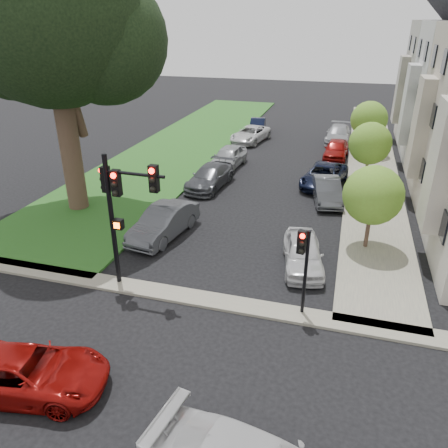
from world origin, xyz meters
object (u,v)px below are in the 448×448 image
(traffic_signal_secondary, at_px, (303,257))
(car_parked_0, at_px, (303,253))
(small_tree_a, at_px, (373,195))
(car_parked_4, at_px, (338,134))
(small_tree_b, at_px, (370,144))
(car_parked_5, at_px, (164,222))
(small_tree_c, at_px, (369,120))
(car_parked_2, at_px, (324,176))
(car_cross_near, at_px, (27,372))
(car_parked_3, at_px, (336,149))
(car_parked_7, at_px, (228,157))
(car_parked_9, at_px, (258,125))
(car_parked_1, at_px, (327,190))
(car_parked_6, at_px, (210,177))
(car_parked_8, at_px, (250,134))
(traffic_signal_main, at_px, (120,199))
(eucalyptus, at_px, (47,7))

(traffic_signal_secondary, xyz_separation_m, car_parked_0, (-0.30, 3.52, -1.75))
(small_tree_a, height_order, car_parked_4, small_tree_a)
(small_tree_b, bearing_deg, car_parked_5, -131.68)
(small_tree_c, relative_size, car_parked_2, 0.86)
(car_parked_4, bearing_deg, car_cross_near, -101.16)
(car_parked_3, height_order, car_parked_7, car_parked_7)
(small_tree_c, bearing_deg, car_parked_4, 123.78)
(traffic_signal_secondary, bearing_deg, small_tree_c, 83.89)
(small_tree_a, relative_size, traffic_signal_secondary, 1.18)
(small_tree_b, height_order, car_parked_9, small_tree_b)
(car_parked_1, distance_m, car_parked_6, 7.57)
(car_parked_2, height_order, car_parked_8, car_parked_2)
(car_parked_5, relative_size, car_parked_9, 1.21)
(car_parked_5, distance_m, car_parked_9, 23.41)
(traffic_signal_main, bearing_deg, car_cross_near, -91.85)
(eucalyptus, height_order, car_parked_4, eucalyptus)
(small_tree_b, relative_size, car_parked_8, 0.83)
(car_parked_2, xyz_separation_m, car_parked_5, (-7.25, -9.89, 0.09))
(car_cross_near, height_order, car_parked_3, car_parked_3)
(car_parked_4, bearing_deg, traffic_signal_main, -103.60)
(car_parked_0, bearing_deg, traffic_signal_main, -163.95)
(car_parked_1, xyz_separation_m, car_parked_8, (-7.62, 12.48, -0.02))
(traffic_signal_main, bearing_deg, car_parked_1, 58.19)
(traffic_signal_main, distance_m, car_parked_4, 27.42)
(traffic_signal_secondary, relative_size, car_parked_9, 0.89)
(traffic_signal_main, height_order, car_parked_3, traffic_signal_main)
(traffic_signal_secondary, relative_size, car_parked_3, 0.82)
(car_parked_4, height_order, car_parked_8, car_parked_4)
(small_tree_c, height_order, traffic_signal_secondary, small_tree_c)
(small_tree_a, height_order, car_parked_1, small_tree_a)
(car_parked_7, distance_m, car_parked_9, 11.46)
(car_parked_5, xyz_separation_m, car_parked_7, (0.07, 11.95, -0.00))
(car_parked_0, relative_size, car_parked_8, 0.84)
(car_cross_near, xyz_separation_m, car_parked_8, (-0.16, 30.21, 0.02))
(eucalyptus, bearing_deg, car_cross_near, -62.67)
(eucalyptus, distance_m, small_tree_b, 20.25)
(small_tree_b, relative_size, car_parked_5, 0.86)
(car_parked_1, distance_m, car_parked_8, 14.62)
(car_parked_4, bearing_deg, traffic_signal_secondary, -88.47)
(small_tree_c, distance_m, car_parked_3, 3.51)
(traffic_signal_main, height_order, car_parked_9, traffic_signal_main)
(small_tree_b, bearing_deg, traffic_signal_secondary, -98.84)
(small_tree_c, bearing_deg, car_parked_2, -107.65)
(car_parked_9, bearing_deg, car_parked_4, -20.12)
(car_parked_3, bearing_deg, traffic_signal_secondary, -88.01)
(small_tree_c, relative_size, car_parked_7, 0.93)
(eucalyptus, xyz_separation_m, car_parked_9, (6.18, 21.43, -10.00))
(car_parked_1, xyz_separation_m, car_parked_4, (-0.03, 14.55, 0.02))
(car_parked_0, xyz_separation_m, car_parked_8, (-7.17, 20.71, -0.02))
(small_tree_c, xyz_separation_m, car_parked_6, (-9.86, -10.72, -2.14))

